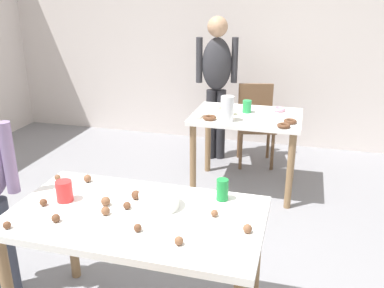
{
  "coord_description": "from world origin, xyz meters",
  "views": [
    {
      "loc": [
        0.67,
        -1.92,
        1.84
      ],
      "look_at": [
        0.0,
        0.53,
        0.9
      ],
      "focal_mm": 38.97,
      "sensor_mm": 36.0,
      "label": 1
    }
  ],
  "objects_px": {
    "chair_far_table": "(255,119)",
    "person_adult_far": "(217,76)",
    "pitcher_far": "(227,109)",
    "soda_can": "(222,190)",
    "dining_table_near": "(137,229)",
    "mixing_bowl": "(159,200)",
    "dining_table_far": "(246,127)"
  },
  "relations": [
    {
      "from": "chair_far_table",
      "to": "person_adult_far",
      "type": "xyz_separation_m",
      "value": [
        -0.44,
        -0.02,
        0.46
      ]
    },
    {
      "from": "chair_far_table",
      "to": "person_adult_far",
      "type": "height_order",
      "value": "person_adult_far"
    },
    {
      "from": "chair_far_table",
      "to": "pitcher_far",
      "type": "relative_size",
      "value": 3.87
    },
    {
      "from": "soda_can",
      "to": "pitcher_far",
      "type": "height_order",
      "value": "pitcher_far"
    },
    {
      "from": "chair_far_table",
      "to": "soda_can",
      "type": "relative_size",
      "value": 7.13
    },
    {
      "from": "dining_table_near",
      "to": "chair_far_table",
      "type": "xyz_separation_m",
      "value": [
        0.3,
        2.68,
        -0.16
      ]
    },
    {
      "from": "mixing_bowl",
      "to": "soda_can",
      "type": "height_order",
      "value": "soda_can"
    },
    {
      "from": "dining_table_far",
      "to": "person_adult_far",
      "type": "xyz_separation_m",
      "value": [
        -0.44,
        0.69,
        0.33
      ]
    },
    {
      "from": "dining_table_near",
      "to": "soda_can",
      "type": "relative_size",
      "value": 10.87
    },
    {
      "from": "soda_can",
      "to": "pitcher_far",
      "type": "distance_m",
      "value": 1.47
    },
    {
      "from": "chair_far_table",
      "to": "pitcher_far",
      "type": "xyz_separation_m",
      "value": [
        -0.14,
        -0.97,
        0.37
      ]
    },
    {
      "from": "soda_can",
      "to": "chair_far_table",
      "type": "bearing_deg",
      "value": 92.52
    },
    {
      "from": "chair_far_table",
      "to": "person_adult_far",
      "type": "bearing_deg",
      "value": -176.84
    },
    {
      "from": "dining_table_near",
      "to": "soda_can",
      "type": "height_order",
      "value": "soda_can"
    },
    {
      "from": "chair_far_table",
      "to": "dining_table_far",
      "type": "bearing_deg",
      "value": -90.21
    },
    {
      "from": "dining_table_far",
      "to": "soda_can",
      "type": "xyz_separation_m",
      "value": [
        0.11,
        -1.7,
        0.18
      ]
    },
    {
      "from": "pitcher_far",
      "to": "dining_table_near",
      "type": "bearing_deg",
      "value": -95.12
    },
    {
      "from": "dining_table_near",
      "to": "pitcher_far",
      "type": "relative_size",
      "value": 5.9
    },
    {
      "from": "dining_table_far",
      "to": "soda_can",
      "type": "distance_m",
      "value": 1.72
    },
    {
      "from": "dining_table_far",
      "to": "person_adult_far",
      "type": "relative_size",
      "value": 0.63
    },
    {
      "from": "dining_table_far",
      "to": "pitcher_far",
      "type": "bearing_deg",
      "value": -119.16
    },
    {
      "from": "chair_far_table",
      "to": "soda_can",
      "type": "bearing_deg",
      "value": -87.48
    },
    {
      "from": "soda_can",
      "to": "dining_table_far",
      "type": "bearing_deg",
      "value": 93.67
    },
    {
      "from": "soda_can",
      "to": "person_adult_far",
      "type": "bearing_deg",
      "value": 102.95
    },
    {
      "from": "dining_table_far",
      "to": "pitcher_far",
      "type": "height_order",
      "value": "pitcher_far"
    },
    {
      "from": "dining_table_far",
      "to": "pitcher_far",
      "type": "xyz_separation_m",
      "value": [
        -0.14,
        -0.25,
        0.23
      ]
    },
    {
      "from": "soda_can",
      "to": "dining_table_near",
      "type": "bearing_deg",
      "value": -146.77
    },
    {
      "from": "person_adult_far",
      "to": "mixing_bowl",
      "type": "distance_m",
      "value": 2.58
    },
    {
      "from": "dining_table_far",
      "to": "chair_far_table",
      "type": "xyz_separation_m",
      "value": [
        0.0,
        0.72,
        -0.14
      ]
    },
    {
      "from": "soda_can",
      "to": "mixing_bowl",
      "type": "bearing_deg",
      "value": -151.42
    },
    {
      "from": "mixing_bowl",
      "to": "soda_can",
      "type": "bearing_deg",
      "value": 28.58
    },
    {
      "from": "dining_table_far",
      "to": "soda_can",
      "type": "height_order",
      "value": "soda_can"
    }
  ]
}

